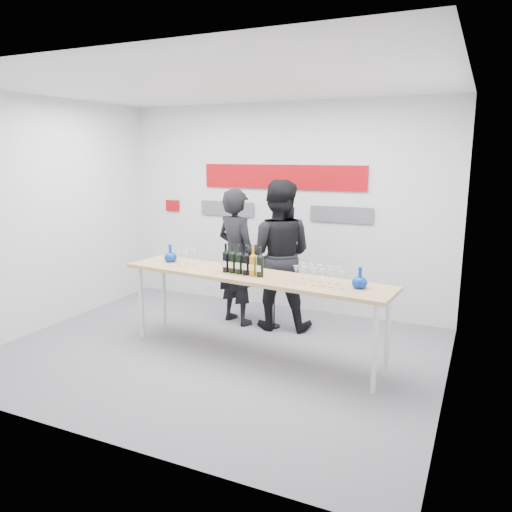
{
  "coord_description": "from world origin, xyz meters",
  "views": [
    {
      "loc": [
        2.72,
        -4.79,
        2.3
      ],
      "look_at": [
        0.4,
        0.21,
        1.15
      ],
      "focal_mm": 35.0,
      "sensor_mm": 36.0,
      "label": 1
    }
  ],
  "objects_px": {
    "tasting_table": "(252,281)",
    "presenter_left": "(237,257)",
    "presenter_right": "(278,255)",
    "mic_stand": "(274,295)"
  },
  "relations": [
    {
      "from": "mic_stand",
      "to": "presenter_right",
      "type": "bearing_deg",
      "value": 44.64
    },
    {
      "from": "presenter_right",
      "to": "tasting_table",
      "type": "bearing_deg",
      "value": 82.69
    },
    {
      "from": "presenter_left",
      "to": "tasting_table",
      "type": "bearing_deg",
      "value": 146.7
    },
    {
      "from": "tasting_table",
      "to": "presenter_left",
      "type": "bearing_deg",
      "value": 131.1
    },
    {
      "from": "presenter_right",
      "to": "mic_stand",
      "type": "distance_m",
      "value": 0.54
    },
    {
      "from": "presenter_left",
      "to": "presenter_right",
      "type": "xyz_separation_m",
      "value": [
        0.57,
        0.05,
        0.06
      ]
    },
    {
      "from": "presenter_right",
      "to": "mic_stand",
      "type": "bearing_deg",
      "value": 29.16
    },
    {
      "from": "presenter_left",
      "to": "mic_stand",
      "type": "xyz_separation_m",
      "value": [
        0.54,
        0.02,
        -0.48
      ]
    },
    {
      "from": "presenter_left",
      "to": "mic_stand",
      "type": "height_order",
      "value": "presenter_left"
    },
    {
      "from": "presenter_left",
      "to": "presenter_right",
      "type": "height_order",
      "value": "presenter_right"
    }
  ]
}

